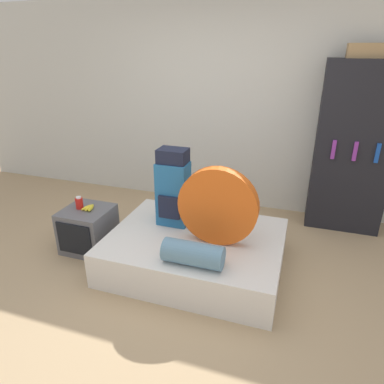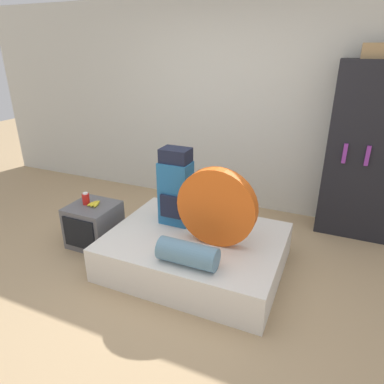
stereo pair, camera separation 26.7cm
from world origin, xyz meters
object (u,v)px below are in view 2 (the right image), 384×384
(sleeping_roll, at_px, (188,254))
(canister, at_px, (86,199))
(bookshelf, at_px, (366,154))
(tent_bag, at_px, (217,207))
(television, at_px, (94,225))
(backpack, at_px, (176,188))

(sleeping_roll, height_order, canister, canister)
(bookshelf, bearing_deg, canister, -152.04)
(tent_bag, bearing_deg, television, -179.95)
(television, bearing_deg, sleeping_roll, -17.25)
(backpack, height_order, canister, backpack)
(tent_bag, distance_m, sleeping_roll, 0.50)
(tent_bag, height_order, sleeping_roll, tent_bag)
(television, height_order, canister, canister)
(backpack, bearing_deg, bookshelf, 35.16)
(television, relative_size, bookshelf, 0.26)
(canister, bearing_deg, tent_bag, -0.35)
(tent_bag, distance_m, bookshelf, 1.88)
(sleeping_roll, bearing_deg, television, 162.75)
(backpack, distance_m, canister, 1.01)
(television, xyz_separation_m, bookshelf, (2.60, 1.43, 0.73))
(sleeping_roll, bearing_deg, tent_bag, 76.57)
(backpack, bearing_deg, canister, -167.32)
(sleeping_roll, xyz_separation_m, canister, (-1.39, 0.42, 0.08))
(sleeping_roll, distance_m, bookshelf, 2.30)
(television, xyz_separation_m, canister, (-0.07, 0.01, 0.29))
(canister, distance_m, bookshelf, 3.06)
(canister, bearing_deg, sleeping_roll, -16.76)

